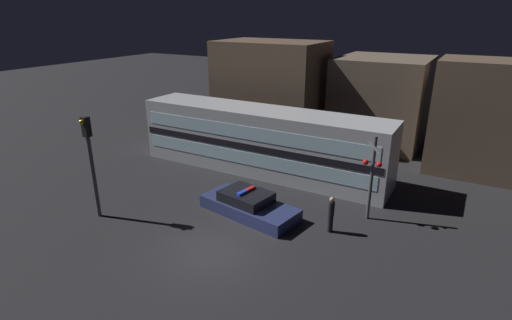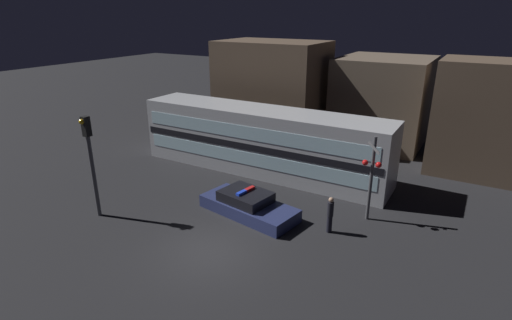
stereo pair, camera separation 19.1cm
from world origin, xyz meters
name	(u,v)px [view 2 (the right image)]	position (x,y,z in m)	size (l,w,h in m)	color
ground_plane	(209,251)	(0.00, 0.00, 0.00)	(120.00, 120.00, 0.00)	black
train	(262,141)	(-2.48, 8.70, 1.90)	(15.39, 2.97, 3.81)	#B7BABF
police_car	(248,205)	(-0.30, 3.52, 0.45)	(5.08, 2.74, 1.22)	navy
pedestrian	(330,214)	(3.67, 3.86, 0.86)	(0.28, 0.28, 1.68)	black
crossing_signal_near	(371,174)	(4.79, 5.84, 2.28)	(0.86, 0.37, 4.04)	#4C4C51
traffic_light_corner	(91,157)	(-6.36, -0.20, 2.97)	(0.30, 0.46, 4.84)	#4C4C51
building_left	(272,91)	(-5.26, 15.16, 3.58)	(7.60, 5.08, 7.16)	brown
building_center	(383,101)	(2.19, 18.26, 3.06)	(6.12, 6.57, 6.13)	brown
building_right	(507,121)	(9.89, 15.01, 3.31)	(7.64, 4.21, 6.63)	brown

